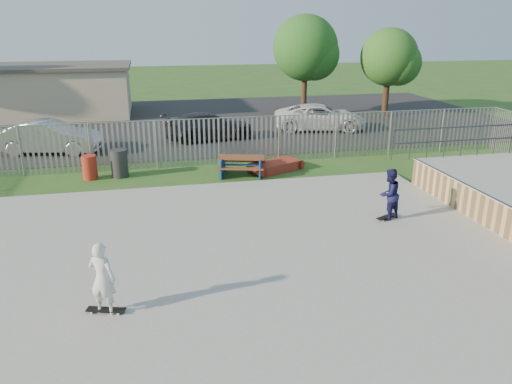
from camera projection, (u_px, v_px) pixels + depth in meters
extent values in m
plane|color=#2A581E|center=(231.00, 260.00, 12.78)|extent=(120.00, 120.00, 0.00)
cube|color=gray|center=(231.00, 257.00, 12.75)|extent=(15.00, 12.00, 0.15)
cylinder|color=#383A3F|center=(474.00, 189.00, 14.85)|extent=(0.06, 7.00, 0.06)
cube|color=brown|center=(241.00, 157.00, 19.61)|extent=(1.92, 1.15, 0.06)
cube|color=brown|center=(240.00, 169.00, 19.13)|extent=(1.81, 0.75, 0.05)
cube|color=brown|center=(243.00, 160.00, 20.27)|extent=(1.81, 0.75, 0.05)
cube|color=navy|center=(242.00, 166.00, 19.72)|extent=(1.91, 1.77, 0.74)
cube|color=maroon|center=(276.00, 166.00, 20.35)|extent=(2.17, 1.70, 0.39)
cylinder|color=maroon|center=(90.00, 167.00, 19.21)|extent=(0.56, 0.56, 0.93)
cylinder|color=#272729|center=(119.00, 163.00, 19.48)|extent=(0.65, 0.65, 1.09)
cube|color=black|center=(180.00, 122.00, 30.34)|extent=(40.00, 18.00, 0.02)
imported|color=#B9B9BE|center=(50.00, 137.00, 22.86)|extent=(4.78, 2.48, 1.50)
imported|color=black|center=(209.00, 126.00, 25.58)|extent=(4.94, 2.66, 1.36)
imported|color=white|center=(320.00, 117.00, 27.85)|extent=(5.45, 3.28, 1.42)
cube|color=#C0B293|center=(49.00, 92.00, 31.96)|extent=(10.00, 6.00, 3.00)
cube|color=#4C4742|center=(45.00, 66.00, 31.45)|extent=(10.40, 6.40, 0.20)
cylinder|color=#432C1A|center=(304.00, 87.00, 31.83)|extent=(0.35, 0.35, 3.62)
sphere|color=#23541C|center=(305.00, 48.00, 31.05)|extent=(4.06, 4.06, 4.06)
cylinder|color=#3E2719|center=(386.00, 91.00, 31.62)|extent=(0.38, 0.38, 3.17)
sphere|color=#29571D|center=(389.00, 57.00, 30.93)|extent=(3.55, 3.55, 3.55)
cube|color=black|center=(387.00, 216.00, 15.06)|extent=(0.81, 0.53, 0.02)
cube|color=black|center=(106.00, 310.00, 10.19)|extent=(0.82, 0.42, 0.02)
imported|color=#161544|center=(389.00, 194.00, 14.83)|extent=(0.94, 0.86, 1.56)
imported|color=silver|center=(102.00, 279.00, 9.96)|extent=(0.68, 0.59, 1.56)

